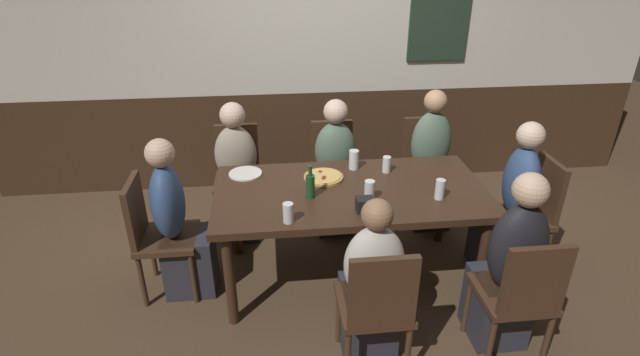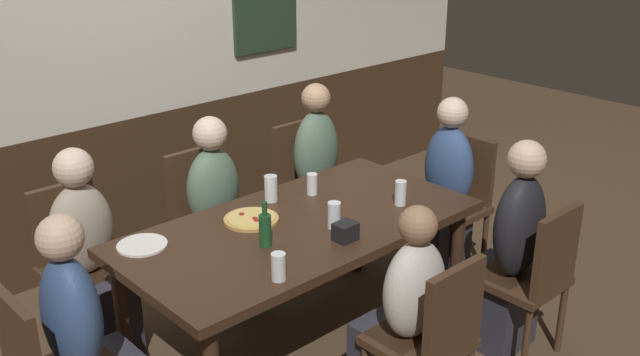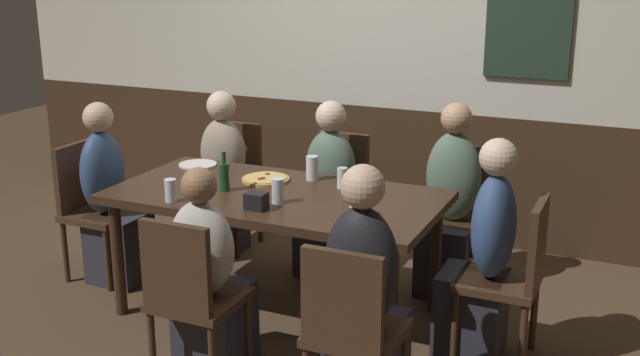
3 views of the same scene
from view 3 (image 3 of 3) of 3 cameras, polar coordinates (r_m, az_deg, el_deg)
name	(u,v)px [view 3 (image 3 of 3)]	position (r m, az deg, el deg)	size (l,w,h in m)	color
ground_plane	(278,312)	(4.62, -3.14, -9.91)	(12.00, 12.00, 0.00)	#4C3826
wall_back	(380,59)	(5.70, 4.45, 8.84)	(6.40, 0.13, 2.60)	#3D2819
dining_table	(276,205)	(4.36, -3.27, -2.04)	(1.87, 0.95, 0.74)	#382316
chair_left_far	(232,177)	(5.54, -6.54, 0.04)	(0.40, 0.40, 0.88)	#422B1C
chair_head_west	(91,203)	(5.15, -16.68, -1.80)	(0.40, 0.40, 0.88)	#422B1C
chair_right_near	(351,326)	(3.36, 2.32, -10.98)	(0.40, 0.40, 0.88)	#422B1C
chair_mid_far	(337,191)	(5.18, 1.30, -1.00)	(0.40, 0.40, 0.88)	#422B1C
chair_mid_near	(190,293)	(3.72, -9.63, -8.45)	(0.40, 0.40, 0.88)	#422B1C
chair_right_far	(456,207)	(4.93, 10.12, -2.16)	(0.40, 0.40, 0.88)	#422B1C
chair_head_east	(514,272)	(4.02, 14.23, -6.78)	(0.40, 0.40, 0.88)	#422B1C
person_left_far	(221,185)	(5.41, -7.41, -0.52)	(0.34, 0.37, 1.14)	#2D2D38
person_head_west	(111,207)	(5.05, -15.28, -2.11)	(0.37, 0.34, 1.17)	#2D2D38
person_right_near	(364,310)	(3.49, 3.33, -9.76)	(0.34, 0.37, 1.19)	#2D2D38
person_mid_far	(328,200)	(5.04, 0.58, -1.67)	(0.34, 0.37, 1.14)	#2D2D38
person_mid_near	(209,289)	(3.86, -8.23, -8.15)	(0.34, 0.37, 1.08)	#2D2D38
person_right_far	(450,214)	(4.78, 9.64, -2.66)	(0.34, 0.37, 1.19)	#2D2D38
person_head_east	(482,267)	(4.04, 11.98, -6.46)	(0.37, 0.34, 1.18)	#2D2D38
pizza	(266,179)	(4.57, -4.07, -0.08)	(0.28, 0.28, 0.03)	tan
tumbler_water	(312,169)	(4.57, -0.59, 0.67)	(0.07, 0.07, 0.15)	silver
highball_clear	(171,191)	(4.24, -11.05, -0.99)	(0.07, 0.07, 0.13)	silver
beer_glass_half	(342,179)	(4.41, 1.66, -0.11)	(0.06, 0.06, 0.12)	silver
pint_glass_stout	(355,206)	(3.93, 2.64, -2.06)	(0.06, 0.06, 0.14)	silver
beer_glass_tall	(278,193)	(4.15, -3.16, -1.09)	(0.07, 0.07, 0.14)	silver
beer_bottle_green	(224,176)	(4.38, -7.13, 0.17)	(0.06, 0.06, 0.23)	#194723
plate_white_large	(198,165)	(4.96, -9.08, 0.99)	(0.24, 0.24, 0.01)	white
condiment_caddy	(256,201)	(4.06, -4.76, -1.72)	(0.11, 0.09, 0.09)	black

